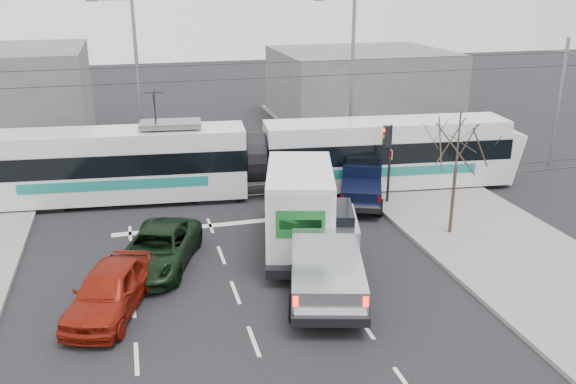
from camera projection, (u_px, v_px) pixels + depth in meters
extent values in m
plane|color=black|center=(285.00, 286.00, 20.72)|extent=(120.00, 120.00, 0.00)
cube|color=gray|center=(516.00, 255.00, 22.87)|extent=(6.00, 60.00, 0.15)
cube|color=#33302D|center=(233.00, 192.00, 29.84)|extent=(60.00, 1.60, 0.03)
cube|color=slate|center=(361.00, 85.00, 44.68)|extent=(12.00, 10.00, 5.00)
cylinder|color=#47382B|center=(453.00, 200.00, 24.33)|extent=(0.14, 0.14, 2.75)
cylinder|color=#47382B|center=(458.00, 139.00, 23.50)|extent=(0.07, 0.07, 2.25)
cylinder|color=black|center=(389.00, 164.00, 27.60)|extent=(0.12, 0.12, 3.60)
cube|color=black|center=(387.00, 136.00, 27.12)|extent=(0.28, 0.28, 0.95)
cylinder|color=#FF0C07|center=(384.00, 130.00, 26.98)|extent=(0.06, 0.20, 0.20)
cylinder|color=orange|center=(384.00, 137.00, 27.08)|extent=(0.06, 0.20, 0.20)
cylinder|color=#05330C|center=(383.00, 143.00, 27.18)|extent=(0.06, 0.20, 0.20)
cube|color=white|center=(391.00, 154.00, 27.29)|extent=(0.02, 0.30, 0.40)
cylinder|color=slate|center=(352.00, 81.00, 33.81)|extent=(0.20, 0.20, 9.00)
cylinder|color=slate|center=(138.00, 84.00, 32.85)|extent=(0.20, 0.20, 9.00)
cube|color=slate|center=(91.00, 0.00, 30.93)|extent=(0.55, 0.25, 0.14)
cylinder|color=black|center=(230.00, 79.00, 28.02)|extent=(60.00, 0.03, 0.03)
cylinder|color=black|center=(229.00, 64.00, 27.78)|extent=(60.00, 0.03, 0.03)
cylinder|color=slate|center=(559.00, 103.00, 33.03)|extent=(0.20, 0.20, 7.00)
cube|color=silver|center=(118.00, 182.00, 28.32)|extent=(12.05, 3.69, 1.44)
cube|color=black|center=(116.00, 159.00, 27.95)|extent=(12.11, 3.72, 0.98)
cube|color=silver|center=(114.00, 140.00, 27.66)|extent=(12.04, 3.59, 0.92)
cube|color=#18796F|center=(114.00, 185.00, 27.06)|extent=(8.26, 0.87, 0.46)
cube|color=silver|center=(385.00, 169.00, 30.21)|extent=(12.05, 3.69, 1.44)
cube|color=black|center=(386.00, 148.00, 29.84)|extent=(12.11, 3.72, 0.98)
cube|color=silver|center=(387.00, 130.00, 29.55)|extent=(12.04, 3.59, 0.92)
cube|color=#18796F|center=(393.00, 172.00, 28.95)|extent=(8.26, 0.87, 0.46)
cylinder|color=black|center=(255.00, 157.00, 28.96)|extent=(1.16, 2.47, 2.39)
cube|color=slate|center=(170.00, 124.00, 27.81)|extent=(2.90, 1.77, 0.23)
cube|color=black|center=(48.00, 201.00, 28.10)|extent=(2.05, 2.29, 0.33)
cube|color=black|center=(216.00, 193.00, 29.24)|extent=(2.05, 2.29, 0.33)
cube|color=black|center=(295.00, 189.00, 29.81)|extent=(2.05, 2.29, 0.33)
cube|color=black|center=(445.00, 181.00, 30.94)|extent=(2.05, 2.29, 0.33)
cube|color=black|center=(325.00, 271.00, 20.43)|extent=(3.96, 6.97, 0.28)
cube|color=#B6B8BB|center=(324.00, 235.00, 21.28)|extent=(2.89, 3.27, 1.31)
cube|color=black|center=(324.00, 216.00, 21.17)|extent=(2.39, 2.43, 0.63)
cube|color=#B6B8BB|center=(322.00, 225.00, 22.87)|extent=(2.40, 1.72, 0.63)
cube|color=#B6B8BB|center=(328.00, 279.00, 18.91)|extent=(2.94, 3.46, 0.74)
cube|color=silver|center=(331.00, 317.00, 17.39)|extent=(2.07, 0.76, 0.20)
cube|color=#FF0C07|center=(296.00, 301.00, 17.39)|extent=(0.18, 0.13, 0.32)
cube|color=#FF0C07|center=(366.00, 301.00, 17.36)|extent=(0.18, 0.13, 0.32)
cylinder|color=black|center=(294.00, 249.00, 22.49)|extent=(0.55, 0.96, 0.91)
cylinder|color=black|center=(351.00, 249.00, 22.47)|extent=(0.55, 0.96, 0.91)
cylinder|color=black|center=(294.00, 307.00, 18.50)|extent=(0.55, 0.96, 0.91)
cylinder|color=black|center=(363.00, 308.00, 18.48)|extent=(0.55, 0.96, 0.91)
cube|color=black|center=(299.00, 235.00, 23.54)|extent=(4.05, 7.19, 0.34)
cube|color=white|center=(299.00, 192.00, 25.71)|extent=(2.57, 2.16, 1.56)
cube|color=black|center=(299.00, 178.00, 25.65)|extent=(2.14, 1.56, 0.58)
cube|color=silver|center=(300.00, 206.00, 22.42)|extent=(3.48, 5.09, 2.87)
cube|color=silver|center=(300.00, 231.00, 20.25)|extent=(2.00, 0.59, 2.53)
cube|color=#166023|center=(301.00, 225.00, 20.13)|extent=(1.58, 0.45, 0.98)
cube|color=black|center=(300.00, 275.00, 20.55)|extent=(2.09, 0.79, 0.18)
cylinder|color=black|center=(274.00, 216.00, 25.64)|extent=(0.51, 0.92, 0.88)
cylinder|color=black|center=(323.00, 216.00, 25.63)|extent=(0.51, 0.92, 0.88)
cylinder|color=black|center=(271.00, 257.00, 21.77)|extent=(0.54, 1.02, 0.97)
cylinder|color=black|center=(329.00, 257.00, 21.75)|extent=(0.54, 1.02, 0.97)
cube|color=black|center=(361.00, 192.00, 28.26)|extent=(3.53, 5.19, 0.24)
cube|color=black|center=(362.00, 172.00, 28.85)|extent=(2.41, 2.56, 1.12)
cube|color=black|center=(363.00, 160.00, 28.75)|extent=(1.97, 1.93, 0.54)
cube|color=black|center=(363.00, 170.00, 30.02)|extent=(1.92, 1.46, 0.54)
cube|color=black|center=(361.00, 192.00, 27.13)|extent=(2.47, 2.70, 0.63)
cube|color=silver|center=(360.00, 207.00, 26.03)|extent=(1.60, 0.80, 0.18)
cube|color=#590505|center=(342.00, 197.00, 26.10)|extent=(0.16, 0.12, 0.27)
cube|color=#590505|center=(379.00, 199.00, 25.90)|extent=(0.16, 0.12, 0.27)
cylinder|color=black|center=(345.00, 184.00, 29.87)|extent=(0.55, 0.82, 0.78)
cylinder|color=black|center=(379.00, 185.00, 29.66)|extent=(0.55, 0.82, 0.78)
cylinder|color=black|center=(342.00, 206.00, 26.95)|extent=(0.55, 0.82, 0.78)
cylinder|color=black|center=(379.00, 207.00, 26.74)|extent=(0.55, 0.82, 0.78)
imported|color=black|center=(158.00, 249.00, 21.94)|extent=(3.87, 5.50, 1.39)
imported|color=maroon|center=(109.00, 290.00, 18.87)|extent=(3.24, 4.89, 1.55)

